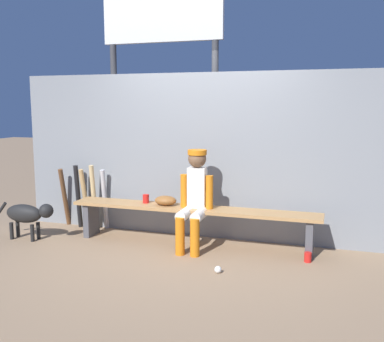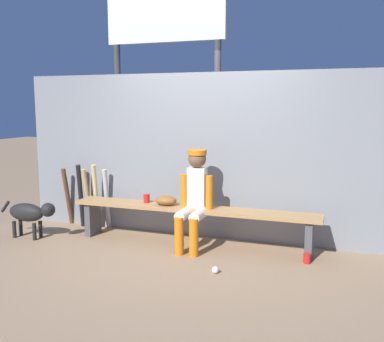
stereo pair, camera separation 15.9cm
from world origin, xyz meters
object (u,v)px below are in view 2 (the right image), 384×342
object	(u,v)px
dugout_bench	(192,215)
cup_on_ground	(307,258)
cup_on_bench	(147,198)
bat_aluminum_silver	(107,199)
player_seated	(194,195)
bat_wood_natural	(96,197)
bat_wood_tan	(88,198)
baseball	(215,270)
baseball_glove	(166,200)
bat_aluminum_black	(81,196)
dog	(30,213)
scoreboard	(169,52)
bat_wood_dark	(68,196)

from	to	relation	value
dugout_bench	cup_on_ground	size ratio (longest dim) A/B	28.41
cup_on_ground	cup_on_bench	world-z (taller)	cup_on_bench
bat_aluminum_silver	player_seated	bearing A→B (deg)	-16.85
bat_aluminum_silver	bat_wood_natural	xyz separation A→B (m)	(-0.13, -0.07, 0.03)
bat_wood_tan	baseball	size ratio (longest dim) A/B	11.52
baseball_glove	baseball	world-z (taller)	baseball_glove
bat_aluminum_silver	cup_on_ground	size ratio (longest dim) A/B	7.75
bat_aluminum_black	cup_on_bench	size ratio (longest dim) A/B	8.19
bat_wood_natural	cup_on_ground	xyz separation A→B (m)	(2.92, -0.44, -0.40)
dog	bat_wood_natural	bearing A→B (deg)	49.45
player_seated	cup_on_ground	world-z (taller)	player_seated
dog	scoreboard	bearing A→B (deg)	53.04
bat_wood_tan	player_seated	bearing A→B (deg)	-13.26
dugout_bench	player_seated	distance (m)	0.30
bat_aluminum_silver	baseball	world-z (taller)	bat_aluminum_silver
bat_aluminum_silver	bat_aluminum_black	size ratio (longest dim) A/B	0.95
bat_wood_natural	baseball	bearing A→B (deg)	-27.25
baseball	scoreboard	size ratio (longest dim) A/B	0.02
bat_aluminum_black	baseball	size ratio (longest dim) A/B	12.18
dugout_bench	bat_aluminum_silver	size ratio (longest dim) A/B	3.67
player_seated	bat_aluminum_black	bearing A→B (deg)	168.17
bat_wood_natural	scoreboard	bearing A→B (deg)	55.59
bat_wood_dark	dog	world-z (taller)	bat_wood_dark
bat_wood_tan	dog	xyz separation A→B (m)	(-0.42, -0.71, -0.09)
bat_aluminum_black	cup_on_ground	size ratio (longest dim) A/B	8.19
baseball_glove	cup_on_ground	bearing A→B (deg)	-5.88
bat_wood_natural	scoreboard	size ratio (longest dim) A/B	0.26
cup_on_ground	dog	size ratio (longest dim) A/B	0.13
bat_wood_tan	bat_wood_dark	world-z (taller)	bat_wood_tan
player_seated	bat_aluminum_silver	xyz separation A→B (m)	(-1.45, 0.44, -0.23)
cup_on_bench	dog	world-z (taller)	cup_on_bench
baseball	dog	world-z (taller)	dog
cup_on_bench	bat_wood_natural	bearing A→B (deg)	166.76
bat_aluminum_black	cup_on_bench	xyz separation A→B (m)	(1.14, -0.22, 0.09)
bat_aluminum_silver	bat_wood_tan	world-z (taller)	bat_aluminum_silver
bat_wood_natural	bat_wood_dark	size ratio (longest dim) A/B	1.09
bat_wood_dark	baseball	distance (m)	2.82
cup_on_bench	dog	xyz separation A→B (m)	(-1.45, -0.47, -0.20)
dugout_bench	bat_aluminum_black	size ratio (longest dim) A/B	3.47
baseball	cup_on_bench	world-z (taller)	cup_on_bench
baseball	dog	size ratio (longest dim) A/B	0.09
bat_wood_natural	cup_on_ground	size ratio (longest dim) A/B	8.34
bat_wood_natural	cup_on_ground	world-z (taller)	bat_wood_natural
scoreboard	bat_aluminum_black	bearing A→B (deg)	-133.60
dugout_bench	bat_wood_natural	world-z (taller)	bat_wood_natural
baseball_glove	bat_wood_natural	world-z (taller)	bat_wood_natural
bat_wood_dark	dog	size ratio (longest dim) A/B	1.00
bat_wood_dark	scoreboard	distance (m)	2.60
bat_aluminum_silver	dog	xyz separation A→B (m)	(-0.71, -0.74, -0.09)
scoreboard	bat_aluminum_silver	bearing A→B (deg)	-120.97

